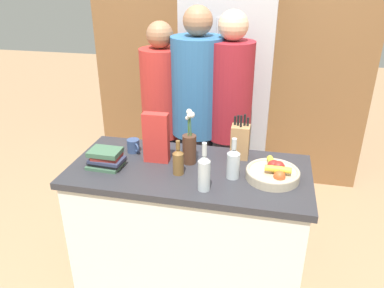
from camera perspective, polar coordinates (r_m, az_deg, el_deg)
The scene contains 16 objects.
ground_plane at distance 2.73m, azimuth -0.40°, elevation -20.37°, with size 14.00×14.00×0.00m, color #A37F5B.
kitchen_island at distance 2.44m, azimuth -0.43°, elevation -12.94°, with size 1.40×0.66×0.89m.
back_wall_wood at distance 3.58m, azimuth 5.52°, elevation 14.46°, with size 2.60×0.12×2.60m.
refrigerator at distance 3.30m, azimuth 5.46°, elevation 7.97°, with size 0.73×0.63×1.98m.
fruit_bowl at distance 2.12m, azimuth 12.29°, elevation -4.30°, with size 0.30×0.30×0.10m.
knife_block at distance 2.29m, azimuth 7.34°, elevation 0.43°, with size 0.11×0.09×0.28m.
flower_vase at distance 2.21m, azimuth -0.40°, elevation -0.29°, with size 0.08×0.08×0.34m.
cereal_box at distance 2.22m, azimuth -5.48°, elevation 0.93°, with size 0.15×0.06×0.31m.
coffee_mug at distance 2.40m, azimuth -8.90°, elevation -0.27°, with size 0.10×0.09×0.08m.
book_stack at distance 2.25m, azimuth -12.96°, elevation -2.18°, with size 0.21×0.16×0.11m.
bottle_oil at distance 2.07m, azimuth 6.30°, elevation -2.80°, with size 0.07×0.07×0.24m.
bottle_vinegar at distance 1.94m, azimuth 1.86°, elevation -4.24°, with size 0.07×0.07×0.27m.
bottle_wine at distance 2.10m, azimuth -2.12°, elevation -2.59°, with size 0.06×0.06×0.21m.
person_at_sink at distance 2.88m, azimuth -4.50°, elevation 4.11°, with size 0.31×0.31×1.63m.
person_in_blue at distance 2.77m, azimuth 0.81°, elevation 4.48°, with size 0.38×0.38×1.74m.
person_in_red_tee at distance 2.72m, azimuth 5.69°, elevation 3.99°, with size 0.31×0.31×1.72m.
Camera 1 is at (0.43, -1.87, 1.94)m, focal length 35.00 mm.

